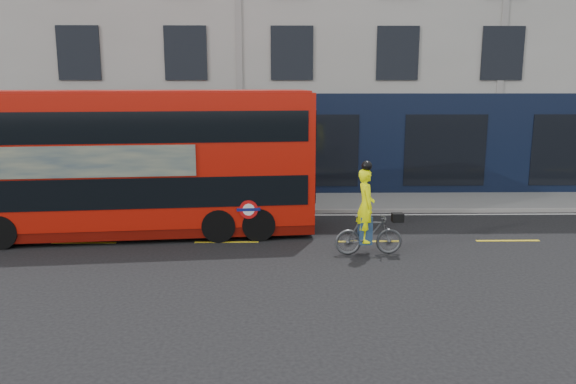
{
  "coord_description": "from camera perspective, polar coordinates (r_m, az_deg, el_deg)",
  "views": [
    {
      "loc": [
        1.46,
        -13.77,
        4.47
      ],
      "look_at": [
        1.74,
        1.86,
        1.37
      ],
      "focal_mm": 35.0,
      "sensor_mm": 36.0,
      "label": 1
    }
  ],
  "objects": [
    {
      "name": "lane_dashes",
      "position": [
        15.98,
        -6.26,
        -5.08
      ],
      "size": [
        58.0,
        0.12,
        0.01
      ],
      "primitive_type": null,
      "color": "gold",
      "rests_on": "ground"
    },
    {
      "name": "pavement",
      "position": [
        20.8,
        -5.03,
        -1.06
      ],
      "size": [
        60.0,
        3.0,
        0.12
      ],
      "primitive_type": "cube",
      "color": "slate",
      "rests_on": "ground"
    },
    {
      "name": "building_terrace",
      "position": [
        26.93,
        -4.33,
        17.63
      ],
      "size": [
        50.0,
        10.07,
        15.0
      ],
      "color": "#A29F99",
      "rests_on": "ground"
    },
    {
      "name": "cyclist",
      "position": [
        14.71,
        8.11,
        -3.15
      ],
      "size": [
        1.8,
        0.72,
        2.49
      ],
      "rotation": [
        0.0,
        0.0,
        0.06
      ],
      "color": "#45484A",
      "rests_on": "ground"
    },
    {
      "name": "road_edge_line",
      "position": [
        19.06,
        -5.4,
        -2.38
      ],
      "size": [
        58.0,
        0.1,
        0.01
      ],
      "primitive_type": "cube",
      "color": "silver",
      "rests_on": "ground"
    },
    {
      "name": "ground",
      "position": [
        14.56,
        -6.79,
        -6.75
      ],
      "size": [
        120.0,
        120.0,
        0.0
      ],
      "primitive_type": "plane",
      "color": "black",
      "rests_on": "ground"
    },
    {
      "name": "bus",
      "position": [
        16.85,
        -15.44,
        2.92
      ],
      "size": [
        10.61,
        3.37,
        4.21
      ],
      "rotation": [
        0.0,
        0.0,
        0.1
      ],
      "color": "#B21207",
      "rests_on": "ground"
    },
    {
      "name": "kerb",
      "position": [
        19.34,
        -5.34,
        -1.99
      ],
      "size": [
        60.0,
        0.12,
        0.13
      ],
      "primitive_type": "cube",
      "color": "gray",
      "rests_on": "ground"
    }
  ]
}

